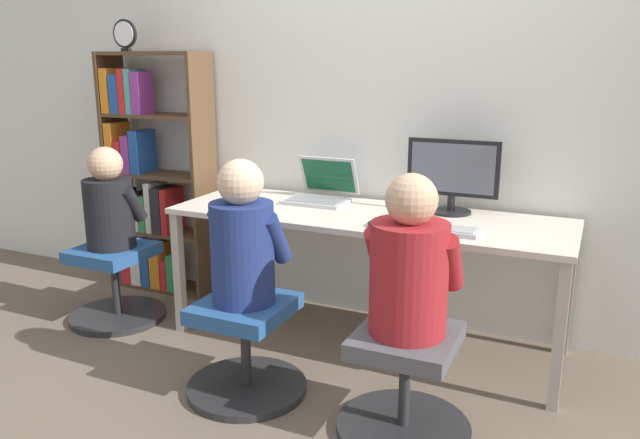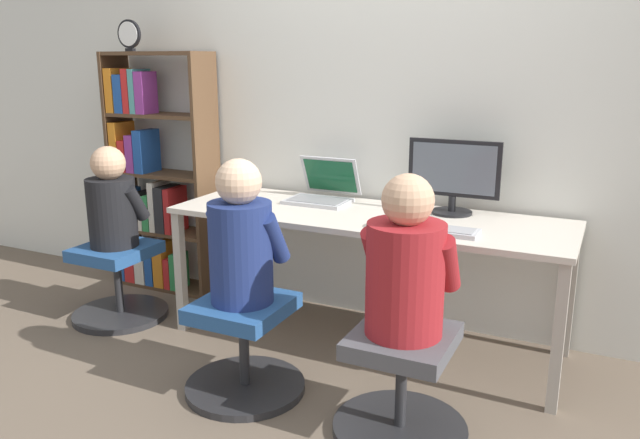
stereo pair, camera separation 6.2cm
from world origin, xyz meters
name	(u,v)px [view 2 (the right image)]	position (x,y,z in m)	size (l,w,h in m)	color
ground_plane	(340,368)	(0.00, 0.00, 0.00)	(14.00, 14.00, 0.00)	brown
wall_back	(396,102)	(0.00, 0.76, 1.30)	(10.00, 0.05, 2.60)	silver
desk	(367,226)	(0.00, 0.35, 0.67)	(2.12, 0.70, 0.74)	beige
desktop_monitor	(453,177)	(0.40, 0.55, 0.94)	(0.49, 0.22, 0.39)	black
laptop	(322,192)	(-0.35, 0.53, 0.79)	(0.36, 0.35, 0.25)	#B7B7BC
keyboard	(433,229)	(0.41, 0.16, 0.75)	(0.43, 0.15, 0.03)	#B2B2B7
computer_mouse_by_keyboard	(374,223)	(0.12, 0.13, 0.75)	(0.07, 0.10, 0.03)	black
office_chair_left	(401,385)	(0.46, -0.41, 0.22)	(0.57, 0.57, 0.46)	#262628
office_chair_right	(244,347)	(-0.32, -0.39, 0.22)	(0.57, 0.57, 0.46)	#262628
person_at_monitor	(406,266)	(0.46, -0.40, 0.74)	(0.39, 0.33, 0.66)	maroon
person_at_laptop	(241,239)	(-0.32, -0.39, 0.75)	(0.35, 0.31, 0.66)	navy
bookshelf	(152,186)	(-1.64, 0.56, 0.71)	(0.74, 0.26, 1.58)	#513823
desk_clock	(129,35)	(-1.70, 0.51, 1.69)	(0.17, 0.03, 0.19)	black
office_chair_side	(118,282)	(-1.48, 0.02, 0.22)	(0.57, 0.57, 0.46)	#262628
person_near_shelf	(112,203)	(-1.48, 0.02, 0.72)	(0.35, 0.29, 0.60)	black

